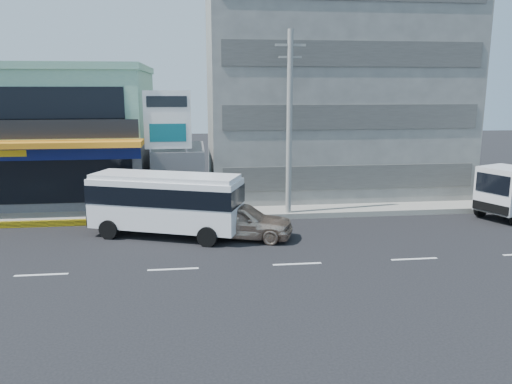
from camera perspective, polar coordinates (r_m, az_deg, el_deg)
ground at (r=20.22m, az=-9.46°, el=-8.71°), size 120.00×120.00×0.00m
sidewalk at (r=29.52m, az=1.04°, el=-1.67°), size 70.00×5.00×0.30m
shop_building at (r=34.22m, az=-22.28°, el=5.85°), size 12.40×11.70×8.00m
concrete_building at (r=35.10m, az=8.09°, el=11.65°), size 16.00×12.00×14.00m
gap_structure at (r=31.39m, az=-8.67°, el=1.99°), size 3.00×6.00×3.50m
satellite_dish at (r=30.14m, az=-8.83°, el=5.09°), size 1.50×1.50×0.15m
billboard at (r=28.25m, az=-10.05°, el=7.36°), size 2.60×0.18×6.90m
utility_pole_near at (r=26.86m, az=3.83°, el=7.77°), size 1.60×0.30×10.00m
minibus at (r=24.22m, az=-10.29°, el=-0.84°), size 7.58×4.69×3.02m
sedan at (r=23.76m, az=-1.89°, el=-3.25°), size 5.43×3.46×1.72m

